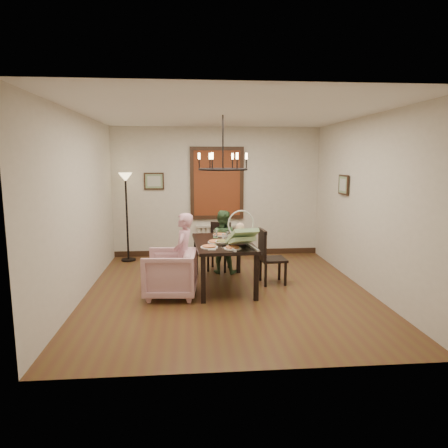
{
  "coord_description": "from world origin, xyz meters",
  "views": [
    {
      "loc": [
        -0.59,
        -6.19,
        2.1
      ],
      "look_at": [
        -0.03,
        0.31,
        1.05
      ],
      "focal_mm": 32.0,
      "sensor_mm": 36.0,
      "label": 1
    }
  ],
  "objects": [
    {
      "name": "room_shell",
      "position": [
        0.0,
        0.37,
        1.4
      ],
      "size": [
        4.51,
        5.0,
        2.81
      ],
      "color": "#55311D",
      "rests_on": "ground"
    },
    {
      "name": "baby_bouncer",
      "position": [
        0.18,
        -0.26,
        0.96
      ],
      "size": [
        0.54,
        0.68,
        0.4
      ],
      "primitive_type": null,
      "rotation": [
        0.0,
        0.0,
        0.18
      ],
      "color": "#A3D492",
      "rests_on": "dining_table"
    },
    {
      "name": "dining_table",
      "position": [
        -0.05,
        0.26,
        0.68
      ],
      "size": [
        1.01,
        1.68,
        0.76
      ],
      "rotation": [
        0.0,
        0.0,
        0.06
      ],
      "color": "black",
      "rests_on": "room_shell"
    },
    {
      "name": "picture_right",
      "position": [
        2.21,
        0.9,
        1.65
      ],
      "size": [
        0.03,
        0.42,
        0.36
      ],
      "primitive_type": "cube",
      "rotation": [
        0.0,
        0.0,
        1.57
      ],
      "color": "black",
      "rests_on": "room_shell"
    },
    {
      "name": "radiator",
      "position": [
        0.0,
        2.48,
        0.35
      ],
      "size": [
        0.92,
        0.12,
        0.62
      ],
      "primitive_type": null,
      "color": "silver",
      "rests_on": "room_shell"
    },
    {
      "name": "seated_man",
      "position": [
        -0.0,
        1.07,
        0.49
      ],
      "size": [
        0.55,
        0.48,
        0.98
      ],
      "primitive_type": "imported",
      "rotation": [
        0.0,
        0.0,
        2.89
      ],
      "color": "#3C5F38",
      "rests_on": "room_shell"
    },
    {
      "name": "floor_lamp",
      "position": [
        -1.9,
        2.15,
        0.9
      ],
      "size": [
        0.3,
        0.3,
        1.8
      ],
      "primitive_type": null,
      "color": "black",
      "rests_on": "room_shell"
    },
    {
      "name": "chandelier",
      "position": [
        -0.05,
        0.26,
        1.95
      ],
      "size": [
        0.8,
        0.8,
        0.04
      ],
      "primitive_type": "torus",
      "color": "black",
      "rests_on": "room_shell"
    },
    {
      "name": "chair_right",
      "position": [
        0.81,
        0.34,
        0.48
      ],
      "size": [
        0.45,
        0.45,
        0.96
      ],
      "primitive_type": null,
      "rotation": [
        0.0,
        0.0,
        1.65
      ],
      "color": "black",
      "rests_on": "room_shell"
    },
    {
      "name": "window_blinds",
      "position": [
        0.0,
        2.46,
        1.6
      ],
      "size": [
        1.0,
        0.03,
        1.4
      ],
      "primitive_type": "cube",
      "color": "maroon",
      "rests_on": "room_shell"
    },
    {
      "name": "salad_bowl",
      "position": [
        -0.08,
        0.01,
        0.8
      ],
      "size": [
        0.28,
        0.28,
        0.07
      ],
      "primitive_type": "imported",
      "color": "white",
      "rests_on": "dining_table"
    },
    {
      "name": "elderly_woman",
      "position": [
        -0.7,
        -0.09,
        0.54
      ],
      "size": [
        0.35,
        0.44,
        1.07
      ],
      "primitive_type": "imported",
      "rotation": [
        0.0,
        0.0,
        -1.83
      ],
      "color": "#DE9CAF",
      "rests_on": "room_shell"
    },
    {
      "name": "picture_back",
      "position": [
        -1.35,
        2.47,
        1.65
      ],
      "size": [
        0.42,
        0.03,
        0.36
      ],
      "primitive_type": "cube",
      "color": "black",
      "rests_on": "room_shell"
    },
    {
      "name": "chair_far",
      "position": [
        -0.05,
        1.27,
        0.46
      ],
      "size": [
        0.51,
        0.51,
        0.91
      ],
      "primitive_type": null,
      "rotation": [
        0.0,
        0.0,
        -0.31
      ],
      "color": "black",
      "rests_on": "room_shell"
    },
    {
      "name": "drinking_glass",
      "position": [
        0.02,
        0.18,
        0.84
      ],
      "size": [
        0.07,
        0.07,
        0.15
      ],
      "primitive_type": "cylinder",
      "color": "silver",
      "rests_on": "dining_table"
    },
    {
      "name": "pizza_platter",
      "position": [
        -0.16,
        0.15,
        0.78
      ],
      "size": [
        0.31,
        0.31,
        0.04
      ],
      "primitive_type": "cylinder",
      "color": "tan",
      "rests_on": "dining_table"
    },
    {
      "name": "armchair",
      "position": [
        -0.91,
        -0.18,
        0.36
      ],
      "size": [
        0.86,
        0.84,
        0.72
      ],
      "primitive_type": "imported",
      "rotation": [
        0.0,
        0.0,
        -1.65
      ],
      "color": "#D1A0AC",
      "rests_on": "room_shell"
    }
  ]
}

